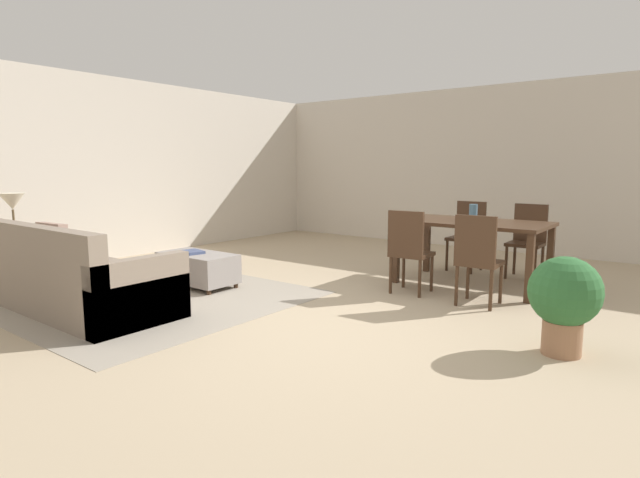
% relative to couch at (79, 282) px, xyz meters
% --- Properties ---
extents(ground_plane, '(10.80, 10.80, 0.00)m').
position_rel_couch_xyz_m(ground_plane, '(2.08, 1.12, -0.29)').
color(ground_plane, tan).
extents(wall_back, '(9.00, 0.12, 2.70)m').
position_rel_couch_xyz_m(wall_back, '(2.08, 6.12, 1.06)').
color(wall_back, beige).
rests_on(wall_back, ground_plane).
extents(wall_left, '(0.12, 11.00, 2.70)m').
position_rel_couch_xyz_m(wall_left, '(-2.42, 1.62, 1.06)').
color(wall_left, beige).
rests_on(wall_left, ground_plane).
extents(area_rug, '(3.00, 2.80, 0.01)m').
position_rel_couch_xyz_m(area_rug, '(0.04, 0.71, -0.28)').
color(area_rug, gray).
rests_on(area_rug, ground_plane).
extents(couch, '(2.03, 0.94, 0.86)m').
position_rel_couch_xyz_m(couch, '(0.00, 0.00, 0.00)').
color(couch, gray).
rests_on(couch, ground_plane).
extents(ottoman_table, '(0.94, 0.50, 0.39)m').
position_rel_couch_xyz_m(ottoman_table, '(0.09, 1.36, -0.07)').
color(ottoman_table, gray).
rests_on(ottoman_table, ground_plane).
extents(side_table, '(0.40, 0.40, 0.57)m').
position_rel_couch_xyz_m(side_table, '(-1.32, -0.02, 0.16)').
color(side_table, brown).
rests_on(side_table, ground_plane).
extents(table_lamp, '(0.26, 0.26, 0.53)m').
position_rel_couch_xyz_m(table_lamp, '(-1.32, -0.02, 0.69)').
color(table_lamp, brown).
rests_on(table_lamp, side_table).
extents(dining_table, '(1.65, 0.95, 0.76)m').
position_rel_couch_xyz_m(dining_table, '(2.59, 3.35, 0.38)').
color(dining_table, '#422B1C').
rests_on(dining_table, ground_plane).
extents(dining_chair_near_left, '(0.43, 0.43, 0.92)m').
position_rel_couch_xyz_m(dining_chair_near_left, '(2.21, 2.53, 0.23)').
color(dining_chair_near_left, '#422B1C').
rests_on(dining_chair_near_left, ground_plane).
extents(dining_chair_near_right, '(0.42, 0.42, 0.92)m').
position_rel_couch_xyz_m(dining_chair_near_right, '(2.98, 2.49, 0.23)').
color(dining_chair_near_right, '#422B1C').
rests_on(dining_chair_near_right, ground_plane).
extents(dining_chair_far_left, '(0.41, 0.41, 0.92)m').
position_rel_couch_xyz_m(dining_chair_far_left, '(2.21, 4.21, 0.23)').
color(dining_chair_far_left, '#422B1C').
rests_on(dining_chair_far_left, ground_plane).
extents(dining_chair_far_right, '(0.40, 0.40, 0.92)m').
position_rel_couch_xyz_m(dining_chair_far_right, '(2.98, 4.20, 0.23)').
color(dining_chair_far_right, '#422B1C').
rests_on(dining_chair_far_right, ground_plane).
extents(vase_centerpiece, '(0.09, 0.09, 0.19)m').
position_rel_couch_xyz_m(vase_centerpiece, '(2.59, 3.37, 0.57)').
color(vase_centerpiece, slate).
rests_on(vase_centerpiece, dining_table).
extents(book_on_ottoman, '(0.29, 0.25, 0.03)m').
position_rel_couch_xyz_m(book_on_ottoman, '(0.04, 1.33, 0.12)').
color(book_on_ottoman, '#3F4C72').
rests_on(book_on_ottoman, ottoman_table).
extents(potted_plant, '(0.52, 0.52, 0.74)m').
position_rel_couch_xyz_m(potted_plant, '(3.97, 1.60, 0.15)').
color(potted_plant, '#996B4C').
rests_on(potted_plant, ground_plane).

